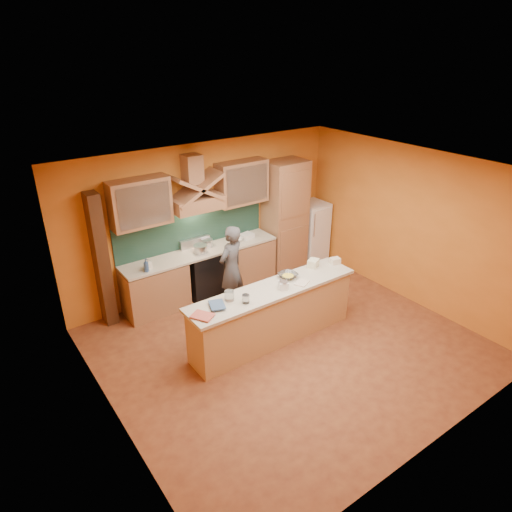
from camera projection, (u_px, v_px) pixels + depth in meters
floor at (289, 346)px, 7.24m from camera, size 5.50×5.00×0.01m
ceiling at (295, 173)px, 6.04m from camera, size 5.50×5.00×0.01m
wall_back at (206, 218)px, 8.47m from camera, size 5.50×0.02×2.80m
wall_front at (443, 354)px, 4.80m from camera, size 5.50×0.02×2.80m
wall_left at (106, 330)px, 5.19m from camera, size 0.02×5.00×2.80m
wall_right at (411, 226)px, 8.08m from camera, size 0.02×5.00×2.80m
base_cabinet_left at (155, 289)px, 8.01m from camera, size 1.10×0.60×0.86m
base_cabinet_right at (244, 261)px, 9.01m from camera, size 1.10×0.60×0.86m
counter_top at (201, 252)px, 8.31m from camera, size 3.00×0.62×0.04m
stove at (202, 274)px, 8.50m from camera, size 0.60×0.58×0.90m
backsplash at (192, 229)px, 8.37m from camera, size 3.00×0.03×0.70m
range_hood at (197, 203)px, 7.95m from camera, size 0.92×0.50×0.24m
hood_chimney at (192, 169)px, 7.78m from camera, size 0.30×0.30×0.50m
upper_cabinet_left at (140, 203)px, 7.40m from camera, size 1.00×0.35×0.80m
upper_cabinet_right at (242, 182)px, 8.46m from camera, size 1.00×0.35×0.80m
pantry_column at (285, 217)px, 9.23m from camera, size 0.80×0.60×2.30m
fridge at (311, 232)px, 9.84m from camera, size 0.58×0.60×1.30m
trim_column_left at (101, 261)px, 7.39m from camera, size 0.20×0.30×2.30m
island_body at (273, 316)px, 7.22m from camera, size 2.80×0.55×0.88m
island_top at (273, 289)px, 7.01m from camera, size 2.90×0.62×0.05m
person at (231, 268)px, 7.98m from camera, size 0.66×0.54×1.56m
pot_large at (201, 250)px, 8.20m from camera, size 0.24×0.24×0.15m
pot_small at (207, 244)px, 8.45m from camera, size 0.20×0.20×0.13m
soap_bottle_a at (148, 264)px, 7.60m from camera, size 0.12×0.12×0.20m
soap_bottle_b at (146, 265)px, 7.51m from camera, size 0.12×0.12×0.23m
bowl_back at (237, 240)px, 8.68m from camera, size 0.25×0.25×0.07m
dish_rack at (247, 236)px, 8.82m from camera, size 0.28×0.24×0.09m
book_lower at (198, 320)px, 6.17m from camera, size 0.34×0.37×0.03m
book_upper at (210, 306)px, 6.47m from camera, size 0.29×0.34×0.02m
jar_large at (229, 296)px, 6.65m from camera, size 0.18×0.18×0.15m
jar_small at (246, 299)px, 6.59m from camera, size 0.14×0.14×0.13m
kitchen_scale at (283, 285)px, 6.96m from camera, size 0.17×0.17×0.11m
mixing_bowl at (288, 275)px, 7.30m from camera, size 0.31×0.31×0.07m
cloth at (302, 283)px, 7.14m from camera, size 0.29×0.26×0.02m
grocery_bag_a at (313, 263)px, 7.64m from camera, size 0.24×0.23×0.13m
grocery_bag_b at (335, 261)px, 7.76m from camera, size 0.19×0.16×0.10m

